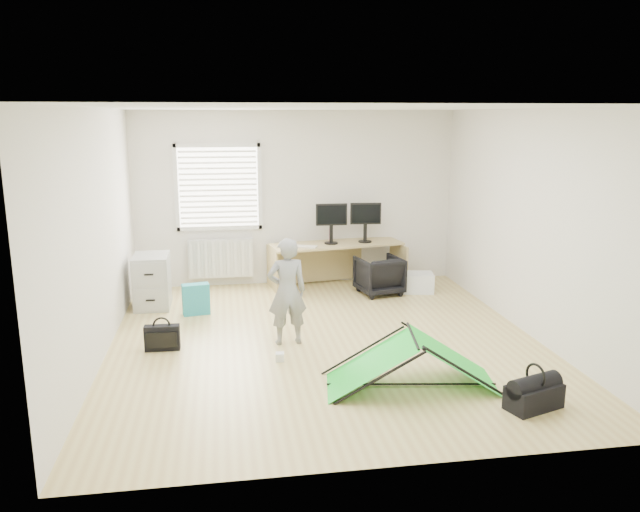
{
  "coord_description": "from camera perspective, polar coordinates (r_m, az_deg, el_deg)",
  "views": [
    {
      "loc": [
        -1.16,
        -6.89,
        2.62
      ],
      "look_at": [
        0.0,
        0.4,
        0.95
      ],
      "focal_mm": 35.0,
      "sensor_mm": 36.0,
      "label": 1
    }
  ],
  "objects": [
    {
      "name": "radiator",
      "position": [
        9.8,
        -9.04,
        -0.2
      ],
      "size": [
        1.0,
        0.12,
        0.6
      ],
      "primitive_type": "cube",
      "color": "silver",
      "rests_on": "back_wall"
    },
    {
      "name": "keyboard",
      "position": [
        9.34,
        -1.65,
        0.88
      ],
      "size": [
        0.47,
        0.32,
        0.02
      ],
      "primitive_type": "cube",
      "rotation": [
        0.0,
        0.0,
        -0.43
      ],
      "color": "beige",
      "rests_on": "desk"
    },
    {
      "name": "filing_cabinet",
      "position": [
        8.98,
        -15.1,
        -2.22
      ],
      "size": [
        0.48,
        0.63,
        0.74
      ],
      "primitive_type": "cube",
      "rotation": [
        0.0,
        0.0,
        0.0
      ],
      "color": "#A8ABAD",
      "rests_on": "ground"
    },
    {
      "name": "monitor_left",
      "position": [
        9.54,
        1.03,
        2.48
      ],
      "size": [
        0.48,
        0.11,
        0.46
      ],
      "primitive_type": "cube",
      "rotation": [
        0.0,
        0.0,
        -0.01
      ],
      "color": "black",
      "rests_on": "desk"
    },
    {
      "name": "desk",
      "position": [
        9.7,
        1.51,
        -0.82
      ],
      "size": [
        2.1,
        0.97,
        0.69
      ],
      "primitive_type": "cube",
      "rotation": [
        0.0,
        0.0,
        0.17
      ],
      "color": "tan",
      "rests_on": "ground"
    },
    {
      "name": "laptop_bag",
      "position": [
        7.37,
        -14.23,
        -7.26
      ],
      "size": [
        0.4,
        0.13,
        0.29
      ],
      "primitive_type": "cube",
      "rotation": [
        0.0,
        0.0,
        -0.03
      ],
      "color": "black",
      "rests_on": "ground"
    },
    {
      "name": "person",
      "position": [
        7.22,
        -3.03,
        -3.26
      ],
      "size": [
        0.49,
        0.35,
        1.26
      ],
      "primitive_type": "imported",
      "rotation": [
        0.0,
        0.0,
        3.24
      ],
      "color": "gray",
      "rests_on": "ground"
    },
    {
      "name": "office_chair",
      "position": [
        9.35,
        5.43,
        -1.77
      ],
      "size": [
        0.72,
        0.73,
        0.57
      ],
      "primitive_type": "imported",
      "rotation": [
        0.0,
        0.0,
        3.34
      ],
      "color": "black",
      "rests_on": "ground"
    },
    {
      "name": "duffel_bag",
      "position": [
        6.15,
        18.97,
        -12.07
      ],
      "size": [
        0.58,
        0.42,
        0.23
      ],
      "primitive_type": "cube",
      "rotation": [
        0.0,
        0.0,
        0.33
      ],
      "color": "black",
      "rests_on": "ground"
    },
    {
      "name": "window",
      "position": [
        9.66,
        -9.27,
        6.23
      ],
      "size": [
        1.2,
        0.06,
        1.2
      ],
      "primitive_type": "cube",
      "color": "silver",
      "rests_on": "back_wall"
    },
    {
      "name": "monitor_right",
      "position": [
        9.69,
        4.15,
        2.59
      ],
      "size": [
        0.48,
        0.15,
        0.45
      ],
      "primitive_type": "cube",
      "rotation": [
        0.0,
        0.0,
        -0.1
      ],
      "color": "black",
      "rests_on": "desk"
    },
    {
      "name": "thermos",
      "position": [
        9.67,
        1.01,
        1.9
      ],
      "size": [
        0.08,
        0.08,
        0.22
      ],
      "primitive_type": "cylinder",
      "rotation": [
        0.0,
        0.0,
        0.39
      ],
      "color": "#BB6986",
      "rests_on": "desk"
    },
    {
      "name": "back_wall",
      "position": [
        9.79,
        -2.17,
        5.29
      ],
      "size": [
        5.0,
        0.02,
        2.7
      ],
      "primitive_type": "cube",
      "color": "silver",
      "rests_on": "ground"
    },
    {
      "name": "kite",
      "position": [
        6.28,
        8.42,
        -9.47
      ],
      "size": [
        1.77,
        0.99,
        0.52
      ],
      "primitive_type": null,
      "rotation": [
        0.0,
        0.0,
        -0.15
      ],
      "color": "#13C928",
      "rests_on": "ground"
    },
    {
      "name": "white_box",
      "position": [
        6.9,
        -3.69,
        -9.19
      ],
      "size": [
        0.1,
        0.1,
        0.09
      ],
      "primitive_type": "cube",
      "rotation": [
        0.0,
        0.0,
        -0.1
      ],
      "color": "silver",
      "rests_on": "ground"
    },
    {
      "name": "storage_crate",
      "position": [
        9.57,
        8.74,
        -2.4
      ],
      "size": [
        0.57,
        0.45,
        0.29
      ],
      "primitive_type": "cube",
      "rotation": [
        0.0,
        0.0,
        -0.18
      ],
      "color": "silver",
      "rests_on": "ground"
    },
    {
      "name": "tote_bag",
      "position": [
        8.54,
        -11.27,
        -3.9
      ],
      "size": [
        0.38,
        0.21,
        0.42
      ],
      "primitive_type": "cube",
      "rotation": [
        0.0,
        0.0,
        0.18
      ],
      "color": "teal",
      "rests_on": "ground"
    },
    {
      "name": "ground",
      "position": [
        7.46,
        0.49,
        -7.81
      ],
      "size": [
        5.5,
        5.5,
        0.0
      ],
      "primitive_type": "plane",
      "color": "tan",
      "rests_on": "ground"
    }
  ]
}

